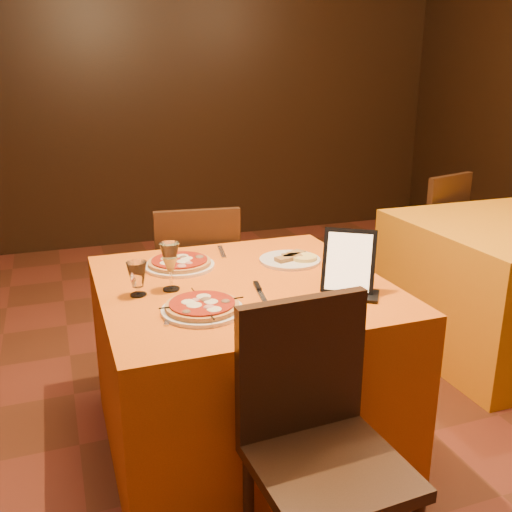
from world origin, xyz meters
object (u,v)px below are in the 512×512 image
object	(u,v)px
side_table	(507,287)
pizza_far	(180,264)
chair_side_far	(421,236)
chair_main_far	(195,285)
wine_glass	(170,266)
chair_main_near	(330,468)
pizza_near	(202,308)
tablet	(349,261)
main_table	(243,367)
water_glass	(137,279)

from	to	relation	value
side_table	pizza_far	world-z (taller)	pizza_far
chair_side_far	chair_main_far	bearing A→B (deg)	-4.14
side_table	chair_main_far	xyz separation A→B (m)	(-1.72, 0.43, 0.08)
chair_side_far	wine_glass	xyz separation A→B (m)	(-2.00, -1.19, 0.39)
chair_main_near	wine_glass	world-z (taller)	wine_glass
chair_side_far	pizza_far	size ratio (longest dim) A/B	3.08
chair_side_far	pizza_near	distance (m)	2.44
pizza_near	pizza_far	size ratio (longest dim) A/B	0.96
tablet	chair_main_far	bearing A→B (deg)	142.64
chair_side_far	pizza_near	bearing A→B (deg)	19.21
main_table	chair_side_far	size ratio (longest dim) A/B	1.21
chair_main_far	water_glass	world-z (taller)	chair_main_far
pizza_far	wine_glass	world-z (taller)	wine_glass
water_glass	tablet	xyz separation A→B (m)	(0.75, -0.23, 0.06)
chair_side_far	pizza_near	size ratio (longest dim) A/B	3.20
main_table	chair_main_far	size ratio (longest dim) A/B	1.21
main_table	chair_side_far	world-z (taller)	chair_side_far
side_table	chair_side_far	distance (m)	0.83
pizza_far	tablet	size ratio (longest dim) A/B	1.21
side_table	water_glass	world-z (taller)	water_glass
chair_main_near	chair_side_far	world-z (taller)	same
chair_side_far	chair_main_near	bearing A→B (deg)	31.87
wine_glass	tablet	size ratio (longest dim) A/B	0.78
chair_side_far	pizza_far	bearing A→B (deg)	8.96
side_table	chair_main_far	bearing A→B (deg)	165.99
chair_main_far	pizza_near	xyz separation A→B (m)	(-0.22, -1.04, 0.31)
pizza_far	side_table	bearing A→B (deg)	3.34
side_table	pizza_near	xyz separation A→B (m)	(-1.95, -0.61, 0.39)
main_table	tablet	world-z (taller)	tablet
chair_side_far	wine_glass	distance (m)	2.36
side_table	tablet	world-z (taller)	tablet
chair_main_near	pizza_far	size ratio (longest dim) A/B	3.08
chair_side_far	tablet	world-z (taller)	tablet
side_table	pizza_far	xyz separation A→B (m)	(-1.91, -0.11, 0.39)
main_table	wine_glass	size ratio (longest dim) A/B	5.79
chair_main_far	wine_glass	xyz separation A→B (m)	(-0.28, -0.79, 0.39)
chair_main_near	chair_main_far	xyz separation A→B (m)	(0.00, 1.59, 0.00)
main_table	chair_main_near	size ratio (longest dim) A/B	1.21
main_table	chair_main_far	world-z (taller)	chair_main_far
pizza_far	chair_main_far	bearing A→B (deg)	70.45
chair_side_far	tablet	bearing A→B (deg)	28.88
main_table	tablet	distance (m)	0.64
water_glass	pizza_near	bearing A→B (deg)	-51.37
chair_main_far	water_glass	size ratio (longest dim) A/B	7.00
pizza_near	main_table	bearing A→B (deg)	45.85
water_glass	chair_main_near	bearing A→B (deg)	-62.46
chair_main_far	chair_side_far	distance (m)	1.77
chair_main_near	pizza_far	world-z (taller)	chair_main_near
side_table	pizza_far	distance (m)	1.96
main_table	wine_glass	bearing A→B (deg)	177.04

